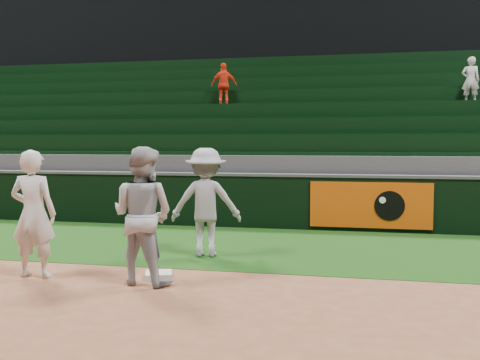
% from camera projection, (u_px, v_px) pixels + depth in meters
% --- Properties ---
extents(ground, '(70.00, 70.00, 0.00)m').
position_uv_depth(ground, '(158.00, 284.00, 7.38)').
color(ground, brown).
rests_on(ground, ground).
extents(foul_grass, '(36.00, 4.20, 0.01)m').
position_uv_depth(foul_grass, '(213.00, 244.00, 10.30)').
color(foul_grass, '#12360D').
rests_on(foul_grass, ground).
extents(upper_deck, '(40.00, 12.00, 12.00)m').
position_uv_depth(upper_deck, '(295.00, 53.00, 23.99)').
color(upper_deck, black).
rests_on(upper_deck, ground).
extents(first_base, '(0.47, 0.47, 0.08)m').
position_uv_depth(first_base, '(159.00, 275.00, 7.73)').
color(first_base, silver).
rests_on(first_base, ground).
extents(first_baseman, '(0.70, 0.49, 1.85)m').
position_uv_depth(first_baseman, '(33.00, 214.00, 7.73)').
color(first_baseman, silver).
rests_on(first_baseman, ground).
extents(baserunner, '(1.04, 0.87, 1.90)m').
position_uv_depth(baserunner, '(143.00, 215.00, 7.39)').
color(baserunner, '#A6A9B1').
rests_on(baserunner, ground).
extents(base_coach, '(1.30, 0.89, 1.86)m').
position_uv_depth(base_coach, '(206.00, 202.00, 9.15)').
color(base_coach, '#9699A2').
rests_on(base_coach, foul_grass).
extents(field_wall, '(36.00, 0.45, 1.25)m').
position_uv_depth(field_wall, '(239.00, 200.00, 12.40)').
color(field_wall, black).
rests_on(field_wall, ground).
extents(stadium_seating, '(36.00, 5.95, 4.85)m').
position_uv_depth(stadium_seating, '(264.00, 151.00, 16.01)').
color(stadium_seating, '#3D3D40').
rests_on(stadium_seating, ground).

